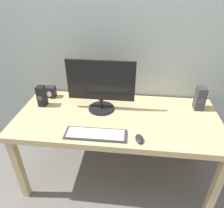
% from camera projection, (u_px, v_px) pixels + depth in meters
% --- Properties ---
extents(ground_plane, '(6.00, 6.00, 0.00)m').
position_uv_depth(ground_plane, '(116.00, 174.00, 2.20)').
color(ground_plane, slate).
extents(wall_back, '(3.29, 0.04, 3.00)m').
position_uv_depth(wall_back, '(123.00, 17.00, 1.79)').
color(wall_back, '#9EA8A3').
rests_on(wall_back, ground_plane).
extents(desk, '(1.77, 0.79, 0.76)m').
position_uv_depth(desk, '(117.00, 122.00, 1.84)').
color(desk, tan).
rests_on(desk, ground_plane).
extents(monitor, '(0.59, 0.24, 0.46)m').
position_uv_depth(monitor, '(101.00, 85.00, 1.78)').
color(monitor, black).
rests_on(monitor, desk).
extents(keyboard_primary, '(0.48, 0.16, 0.02)m').
position_uv_depth(keyboard_primary, '(96.00, 134.00, 1.58)').
color(keyboard_primary, '#333338').
rests_on(keyboard_primary, desk).
extents(mouse, '(0.07, 0.11, 0.03)m').
position_uv_depth(mouse, '(139.00, 139.00, 1.53)').
color(mouse, '#232328').
rests_on(mouse, desk).
extents(speaker_right, '(0.08, 0.10, 0.22)m').
position_uv_depth(speaker_right, '(200.00, 98.00, 1.86)').
color(speaker_right, '#333338').
rests_on(speaker_right, desk).
extents(speaker_left, '(0.07, 0.08, 0.20)m').
position_uv_depth(speaker_left, '(42.00, 96.00, 1.91)').
color(speaker_left, black).
rests_on(speaker_left, desk).
extents(audio_controller, '(0.09, 0.09, 0.11)m').
position_uv_depth(audio_controller, '(51.00, 92.00, 2.07)').
color(audio_controller, '#232328').
rests_on(audio_controller, desk).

